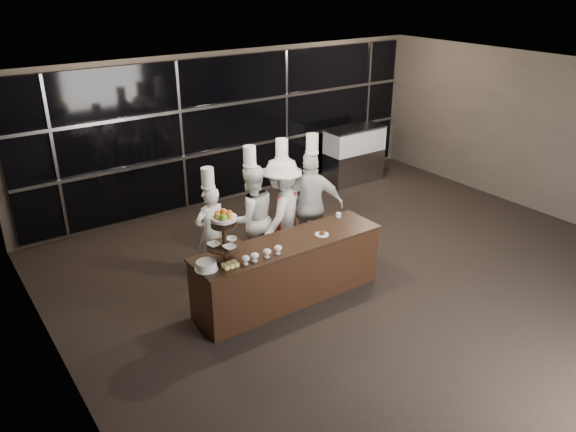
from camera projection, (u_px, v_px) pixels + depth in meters
room at (422, 206)px, 7.50m from camera, size 10.00×10.00×10.00m
window_wall at (236, 127)px, 11.20m from camera, size 8.60×0.10×2.80m
buffet_counter at (289, 270)px, 8.01m from camera, size 2.84×0.74×0.92m
display_stand at (224, 232)px, 7.13m from camera, size 0.48×0.48×0.74m
compotes at (261, 254)px, 7.32m from camera, size 0.61×0.11×0.12m
layer_cake at (206, 266)px, 7.08m from camera, size 0.30×0.30×0.11m
pastry_squares at (230, 265)px, 7.15m from camera, size 0.19×0.13×0.05m
small_plate at (322, 234)px, 8.01m from camera, size 0.20×0.20×0.05m
chef_cup at (338, 215)px, 8.58m from camera, size 0.08×0.08×0.07m
display_case at (354, 152)px, 12.42m from camera, size 1.36×0.59×1.24m
chef_a at (211, 230)px, 8.53m from camera, size 0.57×0.41×1.76m
chef_b at (251, 217)px, 8.70m from camera, size 0.89×0.72×2.02m
chef_c at (282, 211)px, 8.86m from camera, size 1.32×1.18×2.07m
chef_d at (311, 205)px, 9.04m from camera, size 1.13×0.90×2.10m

